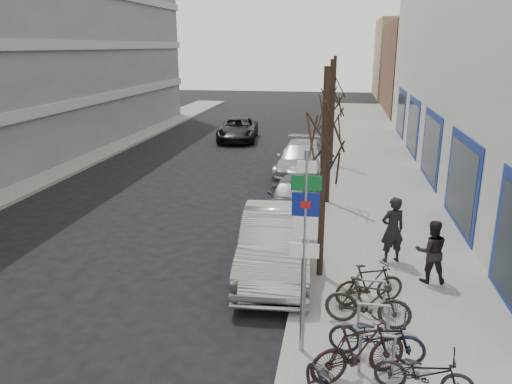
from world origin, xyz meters
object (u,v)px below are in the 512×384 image
(parked_car_mid, at_px, (293,196))
(bike_far_inner, at_px, (370,284))
(bike_far_curb, at_px, (425,369))
(parked_car_back, at_px, (302,160))
(bike_mid_curb, at_px, (377,333))
(pedestrian_far, at_px, (431,251))
(tree_far, at_px, (334,85))
(tree_mid, at_px, (331,98))
(highway_sign_pole, at_px, (305,242))
(parked_car_front, at_px, (276,243))
(bike_rack, at_px, (373,318))
(bike_near_right, at_px, (359,350))
(meter_mid, at_px, (314,193))
(meter_back, at_px, (320,160))
(pedestrian_near, at_px, (393,230))
(lane_car, at_px, (238,129))
(bike_mid_inner, at_px, (368,302))
(tree_near, at_px, (325,125))
(meter_front, at_px, (302,254))

(parked_car_mid, bearing_deg, bike_far_inner, -62.93)
(bike_far_curb, distance_m, parked_car_back, 15.63)
(bike_mid_curb, height_order, pedestrian_far, pedestrian_far)
(parked_car_back, relative_size, pedestrian_far, 3.33)
(bike_far_inner, bearing_deg, tree_far, -17.28)
(tree_mid, height_order, bike_mid_curb, tree_mid)
(highway_sign_pole, distance_m, parked_car_front, 4.23)
(bike_far_curb, relative_size, bike_far_inner, 0.99)
(bike_rack, height_order, bike_far_inner, bike_far_inner)
(bike_mid_curb, bearing_deg, bike_near_right, 160.39)
(meter_mid, relative_size, meter_back, 1.00)
(highway_sign_pole, xyz_separation_m, pedestrian_far, (2.98, 3.58, -1.47))
(bike_near_right, bearing_deg, tree_far, -24.81)
(meter_back, xyz_separation_m, pedestrian_near, (2.37, -9.32, 0.17))
(bike_far_curb, bearing_deg, tree_far, 16.02)
(tree_far, bearing_deg, bike_near_right, -87.11)
(highway_sign_pole, height_order, tree_far, tree_far)
(meter_mid, relative_size, parked_car_back, 0.23)
(bike_rack, distance_m, meter_mid, 8.07)
(highway_sign_pole, distance_m, bike_far_inner, 3.12)
(lane_car, bearing_deg, pedestrian_far, -71.05)
(highway_sign_pole, distance_m, tree_far, 16.59)
(bike_far_curb, distance_m, lane_car, 25.37)
(bike_rack, distance_m, bike_mid_inner, 0.56)
(meter_back, height_order, parked_car_front, parked_car_front)
(tree_near, height_order, meter_back, tree_near)
(bike_mid_curb, height_order, parked_car_back, parked_car_back)
(tree_mid, distance_m, tree_far, 6.50)
(meter_front, bearing_deg, tree_far, 88.09)
(bike_mid_inner, xyz_separation_m, bike_far_curb, (0.85, -2.12, -0.05))
(meter_front, xyz_separation_m, bike_far_curb, (2.41, -3.97, -0.25))
(bike_mid_inner, relative_size, pedestrian_far, 1.11)
(tree_mid, height_order, pedestrian_far, tree_mid)
(pedestrian_far, bearing_deg, tree_far, -82.49)
(highway_sign_pole, distance_m, meter_back, 14.10)
(meter_back, bearing_deg, lane_car, 122.31)
(bike_mid_inner, xyz_separation_m, lane_car, (-7.29, 21.91, 0.00))
(bike_rack, bearing_deg, lane_car, 108.19)
(tree_mid, xyz_separation_m, tree_far, (0.00, 6.50, 0.00))
(tree_mid, xyz_separation_m, parked_car_back, (-1.32, 4.30, -3.30))
(bike_rack, distance_m, meter_back, 13.50)
(tree_far, bearing_deg, bike_rack, -85.68)
(tree_mid, relative_size, meter_front, 4.33)
(tree_far, distance_m, parked_car_back, 4.17)
(bike_rack, bearing_deg, pedestrian_far, 62.05)
(bike_mid_inner, distance_m, pedestrian_near, 3.64)
(bike_mid_inner, height_order, parked_car_front, parked_car_front)
(tree_near, height_order, meter_front, tree_near)
(meter_front, relative_size, parked_car_mid, 0.31)
(meter_front, height_order, bike_near_right, meter_front)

